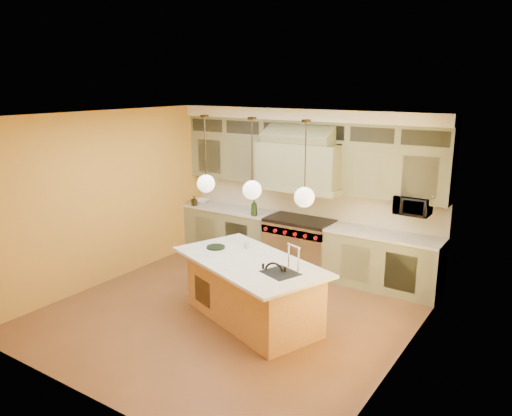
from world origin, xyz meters
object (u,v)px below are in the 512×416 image
Objects in this scene: kitchen_island at (252,289)px; microwave at (413,205)px; range at (299,244)px; counter_stool at (271,297)px.

microwave reaches higher than kitchen_island.
kitchen_island is (0.40, -2.14, -0.01)m from range.
microwave is at bearing 54.55° from counter_stool.
counter_stool is at bearing -10.79° from kitchen_island.
microwave is (1.06, 2.55, 0.87)m from counter_stool.
kitchen_island is at bearing 135.74° from counter_stool.
range is 2.60m from counter_stool.
counter_stool is (0.89, -2.44, 0.10)m from range.
counter_stool reaches higher than range.
kitchen_island is 2.90m from microwave.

